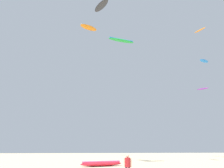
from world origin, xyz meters
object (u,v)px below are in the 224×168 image
(person_foreground, at_px, (128,165))
(kite_aloft_1, at_px, (101,6))
(kite_aloft_7, at_px, (121,40))
(kite_aloft_4, at_px, (204,61))
(kite_aloft_5, at_px, (89,28))
(kite_aloft_6, at_px, (200,30))
(kite_grounded_near, at_px, (101,164))
(kite_aloft_0, at_px, (203,89))

(person_foreground, height_order, kite_aloft_1, kite_aloft_1)
(person_foreground, xyz_separation_m, kite_aloft_7, (1.20, 12.85, 14.52))
(kite_aloft_4, xyz_separation_m, kite_aloft_5, (-20.82, 6.73, 9.06))
(person_foreground, bearing_deg, kite_aloft_6, 140.28)
(kite_grounded_near, distance_m, kite_aloft_7, 15.54)
(person_foreground, height_order, kite_aloft_6, kite_aloft_6)
(kite_aloft_4, distance_m, kite_aloft_7, 19.35)
(kite_aloft_1, relative_size, kite_aloft_6, 1.54)
(kite_aloft_5, height_order, kite_aloft_6, kite_aloft_5)
(kite_aloft_5, bearing_deg, kite_grounded_near, -83.54)
(person_foreground, bearing_deg, kite_aloft_1, -174.58)
(person_foreground, relative_size, kite_aloft_7, 0.44)
(kite_aloft_0, distance_m, kite_aloft_4, 6.20)
(person_foreground, bearing_deg, kite_aloft_5, -174.72)
(kite_grounded_near, relative_size, kite_aloft_5, 1.24)
(person_foreground, distance_m, kite_aloft_5, 39.31)
(kite_grounded_near, height_order, kite_aloft_1, kite_aloft_1)
(kite_aloft_0, xyz_separation_m, kite_aloft_1, (-20.18, -15.47, 7.50))
(kite_aloft_1, height_order, kite_aloft_7, kite_aloft_1)
(kite_grounded_near, distance_m, kite_aloft_1, 20.01)
(kite_aloft_0, xyz_separation_m, kite_aloft_6, (-4.02, -9.44, 7.52))
(kite_grounded_near, relative_size, kite_aloft_0, 2.21)
(kite_grounded_near, relative_size, kite_aloft_4, 1.99)
(kite_aloft_1, distance_m, kite_aloft_7, 5.46)
(kite_aloft_0, distance_m, kite_aloft_6, 12.72)
(kite_grounded_near, xyz_separation_m, kite_aloft_5, (-2.19, 19.38, 25.57))
(kite_grounded_near, xyz_separation_m, kite_aloft_1, (-0.16, 1.65, 19.94))
(kite_aloft_0, bearing_deg, kite_aloft_5, 174.20)
(kite_aloft_5, relative_size, kite_aloft_6, 1.68)
(kite_aloft_5, xyz_separation_m, kite_aloft_7, (4.72, -17.37, -10.37))
(kite_aloft_0, bearing_deg, kite_grounded_near, -139.45)
(kite_aloft_7, bearing_deg, kite_aloft_6, 22.87)
(kite_aloft_6, bearing_deg, kite_aloft_0, 66.91)
(kite_aloft_4, relative_size, kite_aloft_7, 0.65)
(person_foreground, height_order, kite_aloft_0, kite_aloft_0)
(person_foreground, relative_size, kite_aloft_1, 0.46)
(kite_aloft_0, height_order, kite_aloft_7, kite_aloft_7)
(kite_aloft_0, bearing_deg, person_foreground, -123.75)
(kite_grounded_near, bearing_deg, person_foreground, -83.04)
(kite_aloft_5, distance_m, kite_aloft_6, 22.34)
(person_foreground, relative_size, kite_aloft_0, 0.75)
(kite_aloft_7, bearing_deg, person_foreground, -95.34)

